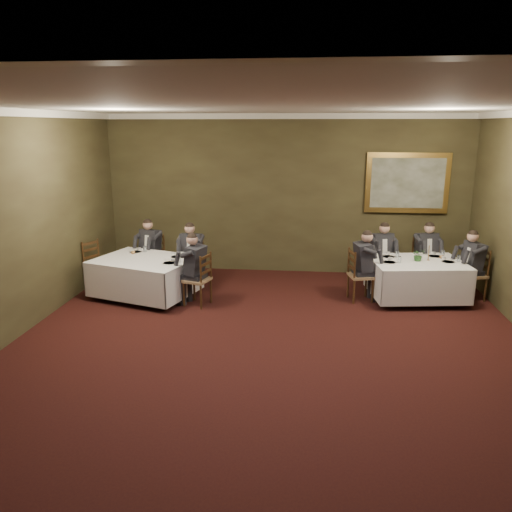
% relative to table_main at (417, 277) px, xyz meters
% --- Properties ---
extents(ground, '(10.00, 10.00, 0.00)m').
position_rel_table_main_xyz_m(ground, '(-2.60, -3.30, -0.45)').
color(ground, black).
rests_on(ground, ground).
extents(ceiling, '(8.00, 10.00, 0.10)m').
position_rel_table_main_xyz_m(ceiling, '(-2.60, -3.30, 3.05)').
color(ceiling, silver).
rests_on(ceiling, back_wall).
extents(back_wall, '(8.00, 0.10, 3.50)m').
position_rel_table_main_xyz_m(back_wall, '(-2.60, 1.70, 1.30)').
color(back_wall, '#352E1A').
rests_on(back_wall, ground).
extents(crown_molding, '(8.00, 10.00, 0.12)m').
position_rel_table_main_xyz_m(crown_molding, '(-2.60, -3.30, 2.99)').
color(crown_molding, white).
rests_on(crown_molding, back_wall).
extents(table_main, '(1.87, 1.52, 0.67)m').
position_rel_table_main_xyz_m(table_main, '(0.00, 0.00, 0.00)').
color(table_main, black).
rests_on(table_main, ground).
extents(table_second, '(2.17, 1.88, 0.67)m').
position_rel_table_main_xyz_m(table_second, '(-5.20, -0.38, 0.00)').
color(table_second, black).
rests_on(table_second, ground).
extents(chair_main_backleft, '(0.55, 0.53, 1.00)m').
position_rel_table_main_xyz_m(chair_main_backleft, '(-0.58, 0.81, -0.17)').
color(chair_main_backleft, olive).
rests_on(chair_main_backleft, ground).
extents(diner_main_backleft, '(0.53, 0.58, 1.35)m').
position_rel_table_main_xyz_m(diner_main_backleft, '(-0.57, 0.80, 0.06)').
color(diner_main_backleft, black).
rests_on(diner_main_backleft, chair_main_backleft).
extents(chair_main_backright, '(0.53, 0.52, 1.00)m').
position_rel_table_main_xyz_m(chair_main_backright, '(0.34, 0.93, -0.17)').
color(chair_main_backright, olive).
rests_on(chair_main_backright, ground).
extents(diner_main_backright, '(0.51, 0.57, 1.35)m').
position_rel_table_main_xyz_m(diner_main_backright, '(0.34, 0.92, 0.06)').
color(diner_main_backright, black).
rests_on(diner_main_backright, chair_main_backright).
extents(chair_main_endleft, '(0.51, 0.52, 1.00)m').
position_rel_table_main_xyz_m(chair_main_endleft, '(-1.07, -0.15, -0.17)').
color(chair_main_endleft, olive).
rests_on(chair_main_endleft, ground).
extents(diner_main_endleft, '(0.56, 0.50, 1.35)m').
position_rel_table_main_xyz_m(diner_main_endleft, '(-1.06, -0.14, 0.06)').
color(diner_main_endleft, black).
rests_on(diner_main_endleft, chair_main_endleft).
extents(chair_main_endright, '(0.53, 0.54, 1.00)m').
position_rel_table_main_xyz_m(chair_main_endright, '(1.07, 0.15, -0.17)').
color(chair_main_endright, olive).
rests_on(chair_main_endright, ground).
extents(diner_main_endright, '(0.57, 0.52, 1.35)m').
position_rel_table_main_xyz_m(diner_main_endright, '(1.06, 0.14, 0.06)').
color(diner_main_endright, black).
rests_on(diner_main_endright, chair_main_endright).
extents(chair_sec_backleft, '(0.56, 0.55, 1.00)m').
position_rel_table_main_xyz_m(chair_sec_backleft, '(-5.39, 0.67, -0.17)').
color(chair_sec_backleft, olive).
rests_on(chair_sec_backleft, ground).
extents(diner_sec_backleft, '(0.54, 0.59, 1.35)m').
position_rel_table_main_xyz_m(diner_sec_backleft, '(-5.39, 0.66, 0.06)').
color(diner_sec_backleft, black).
rests_on(diner_sec_backleft, chair_sec_backleft).
extents(chair_sec_backright, '(0.46, 0.44, 1.00)m').
position_rel_table_main_xyz_m(chair_sec_backright, '(-4.45, 0.38, -0.17)').
color(chair_sec_backright, olive).
rests_on(chair_sec_backright, ground).
extents(diner_sec_backright, '(0.43, 0.50, 1.35)m').
position_rel_table_main_xyz_m(diner_sec_backright, '(-4.45, 0.36, 0.06)').
color(diner_sec_backright, black).
rests_on(diner_sec_backright, chair_sec_backright).
extents(chair_sec_endright, '(0.53, 0.54, 1.00)m').
position_rel_table_main_xyz_m(chair_sec_endright, '(-4.09, -0.73, -0.17)').
color(chair_sec_endright, olive).
rests_on(chair_sec_endright, ground).
extents(diner_sec_endright, '(0.58, 0.52, 1.35)m').
position_rel_table_main_xyz_m(diner_sec_endright, '(-4.10, -0.72, 0.06)').
color(diner_sec_endright, black).
rests_on(diner_sec_endright, chair_sec_endright).
extents(chair_sec_endleft, '(0.58, 0.59, 1.00)m').
position_rel_table_main_xyz_m(chair_sec_endleft, '(-6.31, -0.03, -0.17)').
color(chair_sec_endleft, olive).
rests_on(chair_sec_endleft, ground).
extents(centerpiece, '(0.28, 0.26, 0.26)m').
position_rel_table_main_xyz_m(centerpiece, '(0.00, 0.02, 0.44)').
color(centerpiece, '#2D5926').
rests_on(centerpiece, table_main).
extents(candlestick, '(0.06, 0.06, 0.43)m').
position_rel_table_main_xyz_m(candlestick, '(0.21, 0.10, 0.47)').
color(candlestick, '#B17836').
rests_on(candlestick, table_main).
extents(place_setting_table_main, '(0.33, 0.31, 0.14)m').
position_rel_table_main_xyz_m(place_setting_table_main, '(-0.45, 0.32, 0.35)').
color(place_setting_table_main, white).
rests_on(place_setting_table_main, table_main).
extents(place_setting_table_second, '(0.33, 0.31, 0.14)m').
position_rel_table_main_xyz_m(place_setting_table_second, '(-5.51, 0.16, 0.35)').
color(place_setting_table_second, white).
rests_on(place_setting_table_second, table_second).
extents(painting, '(1.75, 0.09, 1.28)m').
position_rel_table_main_xyz_m(painting, '(0.00, 1.64, 1.61)').
color(painting, '#B99643').
rests_on(painting, back_wall).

